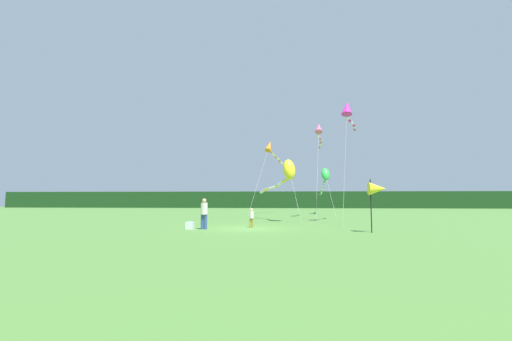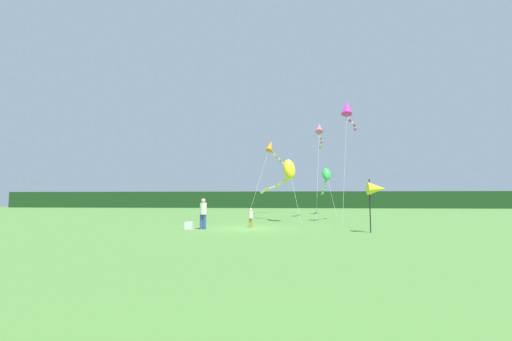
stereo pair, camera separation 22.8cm
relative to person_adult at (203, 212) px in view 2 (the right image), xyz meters
The scene contains 11 objects.
ground_plane 2.81m from the person_adult, 16.04° to the left, with size 120.00×120.00×0.00m, color #477533.
distant_treeline 45.80m from the person_adult, 86.84° to the left, with size 108.00×3.83×3.17m, color #193D19.
person_adult is the anchor object (origin of this frame).
person_child 3.02m from the person_adult, 27.26° to the left, with size 0.26×0.26×1.17m.
cooler_box 1.13m from the person_adult, behind, with size 0.46×0.40×0.43m, color silver.
banner_flag_pole 9.73m from the person_adult, ahead, with size 0.90×0.70×2.80m.
kite_green 22.15m from the person_adult, 64.03° to the left, with size 1.03×11.51×5.47m.
kite_orange 20.46m from the person_adult, 80.04° to the left, with size 4.00×9.92×8.65m.
kite_magenta 13.61m from the person_adult, 32.21° to the left, with size 2.22×5.27×9.25m.
kite_yellow 8.89m from the person_adult, 54.05° to the left, with size 3.45×6.63×4.93m.
kite_rainbow 16.58m from the person_adult, 56.80° to the left, with size 1.43×8.05×9.08m.
Camera 2 is at (2.22, -19.76, 1.77)m, focal length 23.08 mm.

